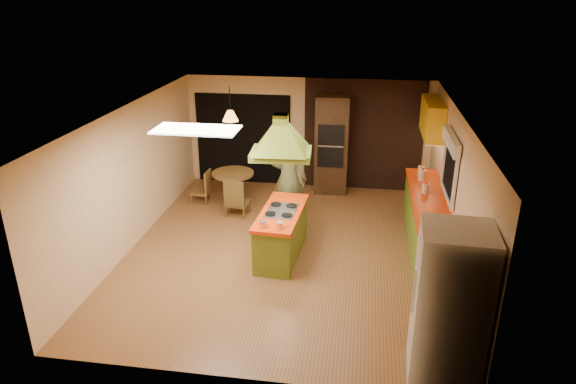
% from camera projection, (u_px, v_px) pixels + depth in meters
% --- Properties ---
extents(ground, '(6.50, 6.50, 0.00)m').
position_uv_depth(ground, '(286.00, 250.00, 9.13)').
color(ground, brown).
rests_on(ground, ground).
extents(room_walls, '(5.50, 6.50, 6.50)m').
position_uv_depth(room_walls, '(286.00, 185.00, 8.66)').
color(room_walls, beige).
rests_on(room_walls, ground).
extents(ceiling_plane, '(6.50, 6.50, 0.00)m').
position_uv_depth(ceiling_plane, '(286.00, 112.00, 8.19)').
color(ceiling_plane, silver).
rests_on(ceiling_plane, room_walls).
extents(brick_panel, '(2.64, 0.03, 2.50)m').
position_uv_depth(brick_panel, '(363.00, 136.00, 11.45)').
color(brick_panel, '#381E14').
rests_on(brick_panel, ground).
extents(nook_opening, '(2.20, 0.03, 2.10)m').
position_uv_depth(nook_opening, '(243.00, 139.00, 11.90)').
color(nook_opening, black).
rests_on(nook_opening, ground).
extents(right_counter, '(0.62, 3.05, 0.92)m').
position_uv_depth(right_counter, '(426.00, 221.00, 9.17)').
color(right_counter, olive).
rests_on(right_counter, ground).
extents(upper_cabinets, '(0.34, 1.40, 0.70)m').
position_uv_depth(upper_cabinets, '(432.00, 118.00, 10.06)').
color(upper_cabinets, yellow).
rests_on(upper_cabinets, room_walls).
extents(window_right, '(0.12, 1.35, 1.06)m').
position_uv_depth(window_right, '(451.00, 155.00, 8.46)').
color(window_right, black).
rests_on(window_right, room_walls).
extents(fluor_panel, '(1.20, 0.60, 0.03)m').
position_uv_depth(fluor_panel, '(196.00, 130.00, 7.25)').
color(fluor_panel, white).
rests_on(fluor_panel, ceiling_plane).
extents(kitchen_island, '(0.77, 1.70, 0.85)m').
position_uv_depth(kitchen_island, '(281.00, 233.00, 8.81)').
color(kitchen_island, olive).
rests_on(kitchen_island, ground).
extents(range_hood, '(1.00, 0.75, 0.79)m').
position_uv_depth(range_hood, '(281.00, 130.00, 8.12)').
color(range_hood, olive).
rests_on(range_hood, ceiling_plane).
extents(man, '(0.76, 0.55, 1.94)m').
position_uv_depth(man, '(289.00, 179.00, 9.69)').
color(man, '#4C502A').
rests_on(man, ground).
extents(refrigerator, '(0.84, 0.80, 1.95)m').
position_uv_depth(refrigerator, '(450.00, 306.00, 5.88)').
color(refrigerator, silver).
rests_on(refrigerator, ground).
extents(wall_oven, '(0.74, 0.62, 2.19)m').
position_uv_depth(wall_oven, '(332.00, 145.00, 11.34)').
color(wall_oven, '#442A16').
rests_on(wall_oven, ground).
extents(dining_table, '(0.89, 0.89, 0.67)m').
position_uv_depth(dining_table, '(233.00, 181.00, 10.99)').
color(dining_table, brown).
rests_on(dining_table, ground).
extents(chair_left, '(0.41, 0.41, 0.71)m').
position_uv_depth(chair_left, '(201.00, 186.00, 11.04)').
color(chair_left, brown).
rests_on(chair_left, ground).
extents(chair_near, '(0.48, 0.48, 0.81)m').
position_uv_depth(chair_near, '(237.00, 196.00, 10.38)').
color(chair_near, brown).
rests_on(chair_near, ground).
extents(pendant_lamp, '(0.43, 0.43, 0.21)m').
position_uv_depth(pendant_lamp, '(230.00, 116.00, 10.45)').
color(pendant_lamp, '#FF9E3F').
rests_on(pendant_lamp, ceiling_plane).
extents(canister_large, '(0.18, 0.18, 0.21)m').
position_uv_depth(canister_large, '(422.00, 175.00, 9.74)').
color(canister_large, '#F4E4C4').
rests_on(canister_large, right_counter).
extents(canister_medium, '(0.17, 0.17, 0.19)m').
position_uv_depth(canister_medium, '(421.00, 171.00, 9.98)').
color(canister_medium, beige).
rests_on(canister_medium, right_counter).
extents(canister_small, '(0.13, 0.13, 0.17)m').
position_uv_depth(canister_small, '(425.00, 188.00, 9.16)').
color(canister_small, '#FAE5C9').
rests_on(canister_small, right_counter).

